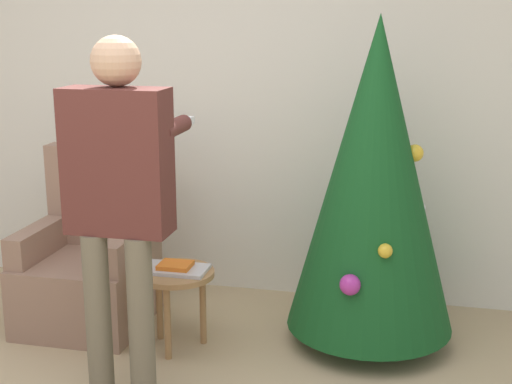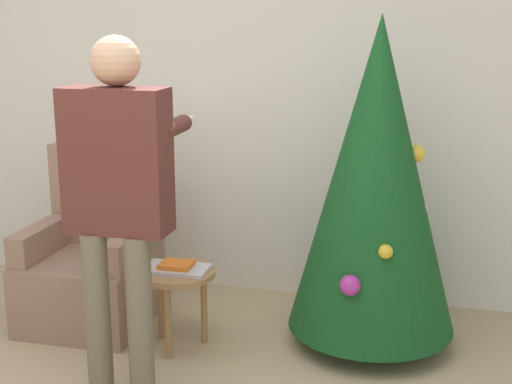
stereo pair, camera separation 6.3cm
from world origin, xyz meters
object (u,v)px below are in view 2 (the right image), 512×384
armchair (93,265)px  side_stool (177,282)px  christmas_tree (376,177)px  person_standing (118,187)px

armchair → side_stool: bearing=-20.9°
side_stool → armchair: bearing=159.1°
christmas_tree → armchair: (-1.64, -0.07, -0.61)m
armchair → side_stool: 0.66m
armchair → side_stool: size_ratio=2.31×
armchair → person_standing: bearing=-54.8°
christmas_tree → armchair: size_ratio=1.76×
person_standing → side_stool: (0.06, 0.55, -0.66)m
armchair → christmas_tree: bearing=2.6°
christmas_tree → person_standing: (-1.08, -0.86, 0.08)m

